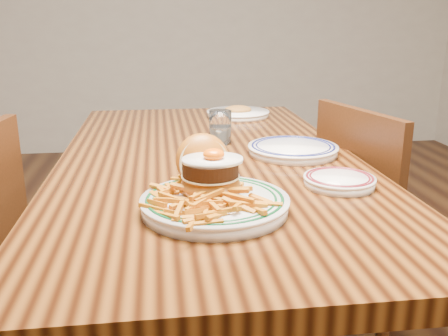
{
  "coord_description": "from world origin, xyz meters",
  "views": [
    {
      "loc": [
        -0.14,
        -1.38,
        1.13
      ],
      "look_at": [
        -0.01,
        -0.4,
        0.83
      ],
      "focal_mm": 40.0,
      "sensor_mm": 36.0,
      "label": 1
    }
  ],
  "objects": [
    {
      "name": "rear_plate",
      "position": [
        0.25,
        -0.01,
        0.77
      ],
      "size": [
        0.26,
        0.26,
        0.03
      ],
      "rotation": [
        0.0,
        0.0,
        -0.21
      ],
      "color": "white",
      "rests_on": "table"
    },
    {
      "name": "table",
      "position": [
        0.0,
        0.0,
        0.66
      ],
      "size": [
        0.85,
        1.6,
        0.75
      ],
      "color": "black",
      "rests_on": "floor"
    },
    {
      "name": "main_plate",
      "position": [
        -0.03,
        -0.41,
        0.79
      ],
      "size": [
        0.31,
        0.32,
        0.15
      ],
      "rotation": [
        0.0,
        0.0,
        0.13
      ],
      "color": "white",
      "rests_on": "table"
    },
    {
      "name": "side_plate",
      "position": [
        0.28,
        -0.3,
        0.77
      ],
      "size": [
        0.17,
        0.17,
        0.03
      ],
      "rotation": [
        0.0,
        0.0,
        -0.09
      ],
      "color": "white",
      "rests_on": "table"
    },
    {
      "name": "water_glass",
      "position": [
        0.05,
        0.15,
        0.8
      ],
      "size": [
        0.07,
        0.07,
        0.11
      ],
      "color": "white",
      "rests_on": "table"
    },
    {
      "name": "chair_right",
      "position": [
        0.56,
        0.02,
        0.47
      ],
      "size": [
        0.5,
        0.5,
        0.88
      ],
      "rotation": [
        0.0,
        0.0,
        3.39
      ],
      "color": "#3A1B0C",
      "rests_on": "floor"
    },
    {
      "name": "far_plate",
      "position": [
        0.18,
        0.59,
        0.77
      ],
      "size": [
        0.25,
        0.25,
        0.05
      ],
      "rotation": [
        0.0,
        0.0,
        0.29
      ],
      "color": "white",
      "rests_on": "table"
    }
  ]
}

